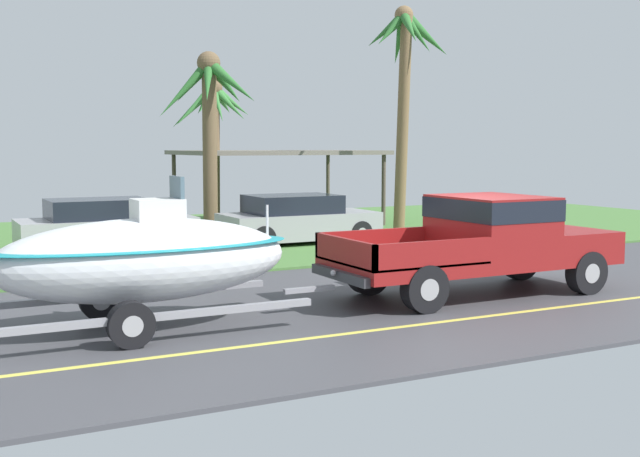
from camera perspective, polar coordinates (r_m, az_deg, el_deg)
ground at (r=22.14m, az=-3.03°, el=-1.13°), size 36.00×22.00×0.11m
pickup_truck_towing at (r=14.94m, az=12.10°, el=-0.73°), size 5.72×2.09×1.81m
boat_on_trailer at (r=11.95m, az=-12.66°, el=-2.17°), size 5.68×2.17×2.28m
parked_sedan_near at (r=21.94m, az=-1.62°, el=0.60°), size 4.30×1.94×1.38m
parked_sedan_far at (r=21.03m, az=-15.24°, el=0.16°), size 4.39×1.93×1.38m
carport_awning at (r=27.07m, az=-3.10°, el=5.37°), size 6.54×4.51×2.57m
palm_tree_near_right at (r=25.29m, az=6.17°, el=11.64°), size 2.91×3.21×7.05m
palm_tree_mid at (r=27.95m, az=-7.73°, el=7.97°), size 2.90×2.85×5.06m
palm_tree_far_left at (r=23.22m, az=-7.94°, el=8.75°), size 2.67×3.34×5.42m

